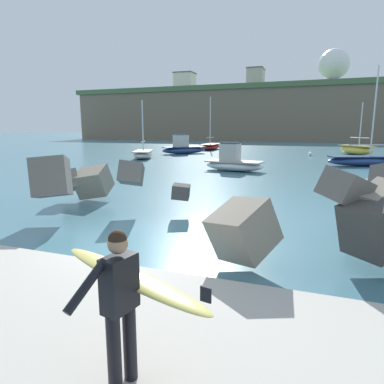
{
  "coord_description": "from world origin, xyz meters",
  "views": [
    {
      "loc": [
        3.93,
        -7.51,
        3.02
      ],
      "look_at": [
        1.06,
        0.5,
        1.4
      ],
      "focal_mm": 31.3,
      "sensor_mm": 36.0,
      "label": 1
    }
  ],
  "objects": [
    {
      "name": "boat_near_right",
      "position": [
        -10.64,
        30.17,
        0.71
      ],
      "size": [
        5.07,
        5.16,
        2.34
      ],
      "color": "navy",
      "rests_on": "ground"
    },
    {
      "name": "boat_mid_centre",
      "position": [
        -12.18,
        22.79,
        0.46
      ],
      "size": [
        3.3,
        5.03,
        5.78
      ],
      "color": "beige",
      "rests_on": "ground"
    },
    {
      "name": "walkway_path",
      "position": [
        0.0,
        -4.0,
        0.12
      ],
      "size": [
        48.0,
        4.4,
        0.24
      ],
      "primitive_type": "cube",
      "color": "#B2ADA3",
      "rests_on": "ground"
    },
    {
      "name": "surfer_with_board",
      "position": [
        2.12,
        -4.61,
        1.28
      ],
      "size": [
        2.12,
        1.36,
        1.78
      ],
      "color": "black",
      "rests_on": "walkway_path"
    },
    {
      "name": "headland_bluff",
      "position": [
        -12.61,
        91.22,
        6.73
      ],
      "size": [
        93.53,
        36.53,
        13.42
      ],
      "color": "#756651",
      "rests_on": "ground"
    },
    {
      "name": "station_building_west",
      "position": [
        -33.51,
        90.77,
        16.45
      ],
      "size": [
        5.83,
        5.41,
        6.03
      ],
      "color": "silver",
      "rests_on": "headland_bluff"
    },
    {
      "name": "boat_mid_right",
      "position": [
        -9.79,
        38.89,
        0.48
      ],
      "size": [
        2.25,
        6.4,
        7.32
      ],
      "color": "maroon",
      "rests_on": "ground"
    },
    {
      "name": "boat_near_centre",
      "position": [
        7.98,
        22.83,
        0.48
      ],
      "size": [
        6.18,
        3.6,
        7.84
      ],
      "color": "navy",
      "rests_on": "ground"
    },
    {
      "name": "boat_near_left",
      "position": [
        -1.36,
        16.11,
        0.61
      ],
      "size": [
        4.52,
        2.39,
        2.05
      ],
      "color": "white",
      "rests_on": "ground"
    },
    {
      "name": "boat_mid_left",
      "position": [
        8.75,
        35.59,
        0.59
      ],
      "size": [
        4.19,
        4.86,
        5.89
      ],
      "color": "#EAC64C",
      "rests_on": "ground"
    },
    {
      "name": "station_building_central",
      "position": [
        -12.79,
        94.1,
        16.74
      ],
      "size": [
        4.64,
        6.51,
        6.61
      ],
      "color": "#B2ADA3",
      "rests_on": "headland_bluff"
    },
    {
      "name": "ground_plane",
      "position": [
        0.0,
        0.0,
        0.0
      ],
      "size": [
        400.0,
        400.0,
        0.0
      ],
      "primitive_type": "plane",
      "color": "#42707F"
    },
    {
      "name": "radar_dome",
      "position": [
        8.04,
        94.74,
        19.36
      ],
      "size": [
        8.05,
        8.05,
        10.59
      ],
      "color": "silver",
      "rests_on": "headland_bluff"
    },
    {
      "name": "mooring_buoy_inner",
      "position": [
        3.78,
        32.03,
        0.22
      ],
      "size": [
        0.44,
        0.44,
        0.44
      ],
      "color": "silver",
      "rests_on": "ground"
    },
    {
      "name": "breakwater_jetty",
      "position": [
        -3.11,
        1.43,
        1.12
      ],
      "size": [
        30.48,
        6.53,
        2.38
      ],
      "color": "#605B56",
      "rests_on": "ground"
    }
  ]
}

